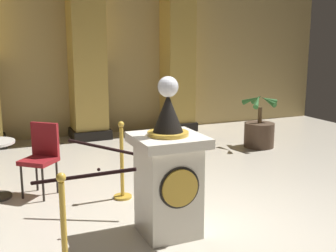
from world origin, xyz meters
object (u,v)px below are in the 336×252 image
object	(u,v)px
stanchion_near	(122,172)
stanchion_far	(65,247)
potted_palm_right	(259,131)
cafe_chair_red	(42,153)
pedestal_clock	(168,174)

from	to	relation	value
stanchion_near	stanchion_far	bearing A→B (deg)	-120.62
stanchion_far	potted_palm_right	world-z (taller)	potted_palm_right
cafe_chair_red	potted_palm_right	bearing A→B (deg)	13.54
stanchion_near	cafe_chair_red	size ratio (longest dim) A/B	1.07
potted_palm_right	cafe_chair_red	xyz separation A→B (m)	(-4.18, -1.01, 0.26)
stanchion_far	cafe_chair_red	distance (m)	2.31
stanchion_far	cafe_chair_red	world-z (taller)	stanchion_far
cafe_chair_red	pedestal_clock	bearing A→B (deg)	-58.34
pedestal_clock	potted_palm_right	distance (m)	4.17
potted_palm_right	cafe_chair_red	bearing A→B (deg)	-166.46
potted_palm_right	stanchion_near	bearing A→B (deg)	-154.22
stanchion_far	cafe_chair_red	size ratio (longest dim) A/B	1.03
stanchion_far	potted_palm_right	bearing A→B (deg)	37.69
pedestal_clock	cafe_chair_red	world-z (taller)	pedestal_clock
pedestal_clock	potted_palm_right	world-z (taller)	pedestal_clock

